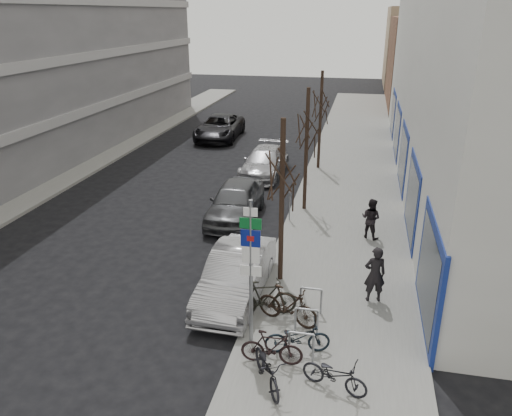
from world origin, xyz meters
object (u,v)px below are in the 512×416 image
at_px(bike_near_left, 267,366).
at_px(bike_near_right, 272,347).
at_px(bike_rack, 306,319).
at_px(pedestrian_far, 371,218).
at_px(meter_mid, 290,203).
at_px(meter_back, 305,166).
at_px(tree_near, 282,164).
at_px(bike_mid_inner, 264,298).
at_px(parked_car_mid, 236,201).
at_px(lane_car, 220,127).
at_px(pedestrian_near, 375,274).
at_px(parked_car_back, 264,162).
at_px(highway_sign_pole, 251,265).
at_px(parked_car_front, 236,275).
at_px(bike_mid_curb, 297,335).
at_px(tree_far, 321,97).
at_px(bike_far_curb, 335,372).
at_px(meter_front, 264,263).
at_px(bike_far_inner, 288,305).
at_px(tree_mid, 307,121).

distance_m(bike_near_left, bike_near_right, 0.78).
distance_m(bike_rack, pedestrian_far, 7.05).
xyz_separation_m(meter_mid, bike_near_left, (0.99, -10.06, -0.23)).
bearing_deg(meter_back, tree_near, -87.55).
bearing_deg(bike_mid_inner, parked_car_mid, 3.05).
xyz_separation_m(lane_car, pedestrian_near, (10.55, -19.81, 0.23)).
height_order(parked_car_mid, parked_car_back, parked_car_mid).
relative_size(highway_sign_pole, pedestrian_near, 2.34).
relative_size(meter_back, parked_car_front, 0.27).
relative_size(tree_near, bike_mid_curb, 3.23).
distance_m(tree_far, bike_far_curb, 18.34).
relative_size(bike_rack, parked_car_mid, 0.47).
height_order(meter_front, bike_near_right, meter_front).
height_order(bike_far_curb, pedestrian_near, pedestrian_near).
height_order(pedestrian_near, pedestrian_far, pedestrian_near).
height_order(meter_mid, bike_near_right, meter_mid).
relative_size(tree_near, bike_near_left, 3.15).
bearing_deg(bike_near_left, tree_far, 63.04).
height_order(meter_front, parked_car_back, parked_car_back).
relative_size(meter_mid, meter_back, 1.00).
relative_size(highway_sign_pole, lane_car, 0.71).
height_order(bike_near_left, pedestrian_far, pedestrian_far).
bearing_deg(bike_far_inner, bike_mid_curb, -141.85).
bearing_deg(bike_mid_inner, bike_far_inner, -126.02).
bearing_deg(tree_mid, bike_rack, -82.72).
distance_m(bike_far_curb, lane_car, 25.84).
xyz_separation_m(meter_mid, bike_near_right, (0.95, -9.28, -0.29)).
bearing_deg(meter_front, highway_sign_pole, -85.25).
height_order(meter_back, bike_far_inner, meter_back).
distance_m(tree_mid, tree_far, 6.50).
xyz_separation_m(bike_far_curb, bike_far_inner, (-1.48, 2.43, 0.09)).
bearing_deg(bike_far_inner, pedestrian_far, -0.93).
height_order(bike_mid_curb, parked_car_front, parked_car_front).
distance_m(tree_mid, meter_front, 7.70).
bearing_deg(bike_far_curb, lane_car, 39.71).
bearing_deg(bike_mid_curb, bike_far_inner, 4.72).
bearing_deg(bike_near_left, bike_far_curb, -22.27).
distance_m(highway_sign_pole, meter_front, 3.39).
xyz_separation_m(highway_sign_pole, bike_mid_inner, (0.10, 1.30, -1.73)).
relative_size(meter_back, bike_near_right, 0.80).
bearing_deg(pedestrian_far, meter_back, -36.10).
distance_m(tree_far, bike_far_inner, 15.83).
xyz_separation_m(highway_sign_pole, parked_car_front, (-1.00, 2.33, -1.68)).
bearing_deg(tree_mid, lane_car, 120.97).
relative_size(highway_sign_pole, tree_far, 0.76).
xyz_separation_m(highway_sign_pole, bike_far_curb, (2.29, -1.37, -1.82)).
distance_m(tree_near, lane_car, 20.79).
bearing_deg(bike_rack, bike_mid_curb, -100.01).
relative_size(bike_near_left, lane_car, 0.30).
height_order(parked_car_back, pedestrian_near, pedestrian_near).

